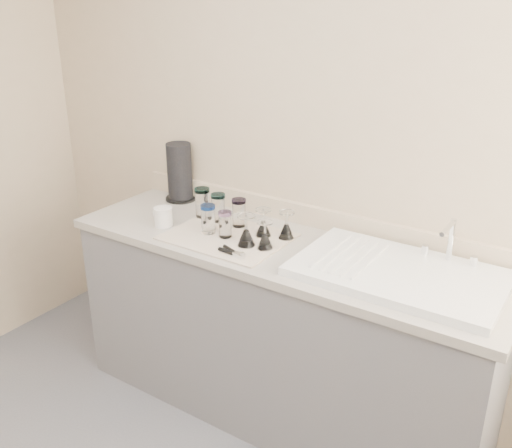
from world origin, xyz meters
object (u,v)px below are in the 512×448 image
Objects in this scene: tumbler_purple at (239,212)px; tumbler_blue at (208,219)px; sink_unit at (399,273)px; tumbler_lavender at (225,224)px; goblet_back_right at (286,229)px; tumbler_cyan at (218,207)px; tumbler_teal at (202,202)px; white_mug at (163,216)px; goblet_back_left at (263,227)px; goblet_front_left at (246,235)px; paper_towel_roll at (180,173)px; goblet_front_right at (265,239)px; can_opener at (232,252)px.

tumbler_purple is 0.99× the size of tumbler_blue.
tumbler_lavender is at bearing -174.72° from sink_unit.
goblet_back_right is at bearing 0.56° from tumbler_purple.
tumbler_blue is (0.05, -0.14, -0.00)m from tumbler_cyan.
tumbler_teal is 1.20× the size of tumbler_lavender.
goblet_back_left is at bearing 17.01° from white_mug.
tumbler_purple is at bearing 133.22° from goblet_front_left.
tumbler_blue is at bearing -34.97° from paper_towel_roll.
goblet_back_right is at bearing 17.59° from white_mug.
goblet_back_right is (-0.57, 0.07, 0.03)m from sink_unit.
goblet_back_left is at bearing 37.92° from tumbler_lavender.
tumbler_lavender is 0.35m from white_mug.
goblet_front_right is at bearing -172.34° from sink_unit.
goblet_back_right is at bearing 0.12° from tumbler_teal.
sink_unit is 5.99× the size of tumbler_purple.
sink_unit is 0.57m from goblet_back_right.
can_opener is 0.80m from paper_towel_roll.
tumbler_cyan is 0.45× the size of paper_towel_roll.
sink_unit is at bearing 17.35° from can_opener.
tumbler_teal is at bearing 149.65° from tumbler_lavender.
goblet_back_left is at bearing -12.28° from tumbler_purple.
goblet_back_left is 0.13m from goblet_front_left.
tumbler_teal is 0.39m from goblet_back_left.
sink_unit is 1.06m from tumbler_teal.
goblet_front_right reaches higher than can_opener.
sink_unit reaches higher than tumbler_cyan.
white_mug reaches higher than can_opener.
paper_towel_roll is (-0.66, 0.18, 0.10)m from goblet_back_left.
tumbler_teal is at bearing -28.54° from paper_towel_roll.
goblet_back_right is at bearing 23.90° from tumbler_blue.
tumbler_blue reaches higher than tumbler_purple.
tumbler_teal is at bearing 176.19° from sink_unit.
tumbler_purple is 0.44× the size of paper_towel_roll.
tumbler_teal is 0.10m from tumbler_cyan.
can_opener is (0.14, -0.14, -0.05)m from tumbler_lavender.
tumbler_purple is 0.17m from goblet_back_left.
goblet_back_left reaches higher than tumbler_lavender.
sink_unit is at bearing -9.32° from paper_towel_roll.
goblet_back_left is at bearing -159.71° from goblet_back_right.
tumbler_teal is 0.49m from goblet_front_right.
goblet_back_right reaches higher than goblet_front_right.
white_mug is at bearing -118.17° from tumbler_teal.
goblet_front_right reaches higher than tumbler_lavender.
paper_towel_roll reaches higher than tumbler_purple.
tumbler_teal is at bearing 162.32° from goblet_front_right.
goblet_front_left is at bearing 2.02° from white_mug.
tumbler_teal is 1.09× the size of tumbler_purple.
tumbler_blue reaches higher than goblet_back_right.
sink_unit is 0.59m from goblet_front_right.
goblet_back_right is 0.20m from goblet_front_left.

